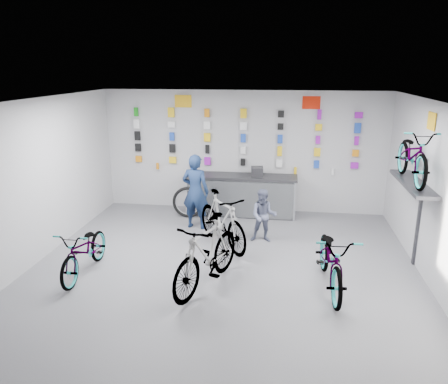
% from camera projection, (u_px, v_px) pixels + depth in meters
% --- Properties ---
extents(floor, '(8.00, 8.00, 0.00)m').
position_uv_depth(floor, '(219.00, 281.00, 7.48)').
color(floor, '#525257').
rests_on(floor, ground).
extents(ceiling, '(8.00, 8.00, 0.00)m').
position_uv_depth(ceiling, '(219.00, 104.00, 6.65)').
color(ceiling, white).
rests_on(ceiling, wall_back).
extents(wall_back, '(7.00, 0.00, 7.00)m').
position_uv_depth(wall_back, '(243.00, 152.00, 10.87)').
color(wall_back, '#B1B1B4').
rests_on(wall_back, floor).
extents(wall_front, '(7.00, 0.00, 7.00)m').
position_uv_depth(wall_front, '(137.00, 351.00, 3.26)').
color(wall_front, '#B1B1B4').
rests_on(wall_front, floor).
extents(wall_left, '(0.00, 8.00, 8.00)m').
position_uv_depth(wall_left, '(19.00, 189.00, 7.54)').
color(wall_left, '#B1B1B4').
rests_on(wall_left, floor).
extents(wall_right, '(0.00, 8.00, 8.00)m').
position_uv_depth(wall_right, '(448.00, 207.00, 6.59)').
color(wall_right, '#B1B1B4').
rests_on(wall_right, floor).
extents(counter, '(2.70, 0.66, 1.00)m').
position_uv_depth(counter, '(241.00, 196.00, 10.71)').
color(counter, black).
rests_on(counter, floor).
extents(merch_wall, '(5.57, 0.08, 1.57)m').
position_uv_depth(merch_wall, '(240.00, 140.00, 10.72)').
color(merch_wall, orange).
rests_on(merch_wall, wall_back).
extents(wall_bracket, '(0.39, 1.90, 2.00)m').
position_uv_depth(wall_bracket, '(414.00, 188.00, 7.76)').
color(wall_bracket, '#333338').
rests_on(wall_bracket, wall_right).
extents(sign_left, '(0.42, 0.02, 0.30)m').
position_uv_depth(sign_left, '(183.00, 101.00, 10.71)').
color(sign_left, gold).
rests_on(sign_left, wall_back).
extents(sign_right, '(0.42, 0.02, 0.30)m').
position_uv_depth(sign_right, '(311.00, 103.00, 10.29)').
color(sign_right, red).
rests_on(sign_right, wall_back).
extents(sign_side, '(0.02, 0.40, 0.30)m').
position_uv_depth(sign_side, '(431.00, 121.00, 7.41)').
color(sign_side, gold).
rests_on(sign_side, wall_right).
extents(bike_left, '(0.60, 1.70, 0.89)m').
position_uv_depth(bike_left, '(85.00, 250.00, 7.64)').
color(bike_left, gray).
rests_on(bike_left, floor).
extents(bike_center, '(1.23, 2.06, 1.19)m').
position_uv_depth(bike_center, '(207.00, 254.00, 7.14)').
color(bike_center, gray).
rests_on(bike_center, floor).
extents(bike_right, '(0.82, 2.02, 1.04)m').
position_uv_depth(bike_right, '(332.00, 259.00, 7.13)').
color(bike_right, gray).
rests_on(bike_right, floor).
extents(bike_service, '(1.55, 1.82, 1.13)m').
position_uv_depth(bike_service, '(222.00, 220.00, 8.80)').
color(bike_service, gray).
rests_on(bike_service, floor).
extents(bike_wall, '(0.63, 1.80, 0.95)m').
position_uv_depth(bike_wall, '(413.00, 155.00, 7.61)').
color(bike_wall, gray).
rests_on(bike_wall, wall_bracket).
extents(clerk, '(0.67, 0.49, 1.70)m').
position_uv_depth(clerk, '(195.00, 192.00, 9.75)').
color(clerk, '#142546').
rests_on(clerk, floor).
extents(customer, '(0.55, 0.43, 1.13)m').
position_uv_depth(customer, '(264.00, 216.00, 9.04)').
color(customer, '#4F546E').
rests_on(customer, floor).
extents(spare_wheel, '(0.77, 0.17, 0.77)m').
position_uv_depth(spare_wheel, '(188.00, 202.00, 10.56)').
color(spare_wheel, black).
rests_on(spare_wheel, floor).
extents(register, '(0.31, 0.33, 0.22)m').
position_uv_depth(register, '(257.00, 171.00, 10.50)').
color(register, black).
rests_on(register, counter).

